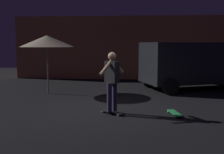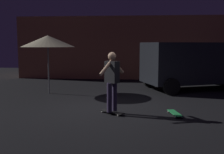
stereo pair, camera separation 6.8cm
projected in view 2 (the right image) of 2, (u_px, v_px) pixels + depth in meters
ground_plane at (108, 110)px, 8.20m from camera, size 28.00×28.00×0.00m
low_building at (133, 47)px, 17.24m from camera, size 13.06×4.38×3.51m
parked_van at (197, 63)px, 11.86m from camera, size 4.98×3.54×2.03m
patio_umbrella at (48, 41)px, 10.72m from camera, size 2.10×2.10×2.30m
skateboard_ridden at (112, 112)px, 7.73m from camera, size 0.75×0.62×0.07m
skateboard_spare at (175, 113)px, 7.58m from camera, size 0.34×0.80×0.07m
skater at (112, 77)px, 7.61m from camera, size 0.66×0.84×1.67m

